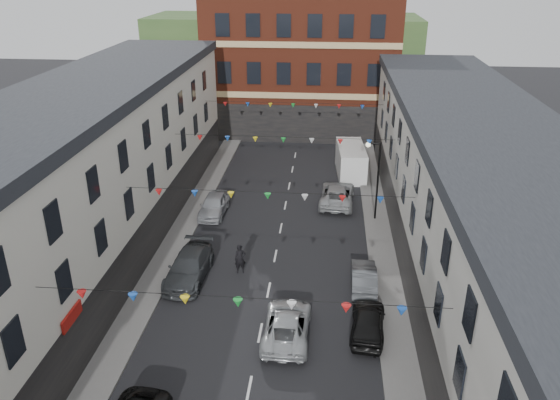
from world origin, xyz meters
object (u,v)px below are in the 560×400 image
(car_left_e, at_px, (214,205))
(moving_car, at_px, (287,325))
(car_left_d, at_px, (189,267))
(car_right_d, at_px, (368,322))
(car_right_e, at_px, (364,277))
(car_right_f, at_px, (337,194))
(pedestrian, at_px, (240,259))
(white_van, at_px, (351,161))
(street_lamp, at_px, (375,170))

(car_left_e, relative_size, moving_car, 0.90)
(car_left_d, xyz_separation_m, car_right_d, (10.39, -4.41, -0.06))
(car_left_d, height_order, car_left_e, car_left_d)
(car_left_e, bearing_deg, car_right_e, -39.14)
(car_right_f, xyz_separation_m, pedestrian, (-5.94, -10.99, 0.18))
(car_left_e, xyz_separation_m, car_right_e, (10.72, -9.12, -0.10))
(car_right_f, relative_size, white_van, 0.93)
(car_right_d, height_order, white_van, white_van)
(car_right_f, height_order, moving_car, car_right_f)
(street_lamp, distance_m, car_left_e, 12.18)
(car_left_d, xyz_separation_m, white_van, (10.12, 18.33, 0.52))
(car_left_d, distance_m, moving_car, 8.02)
(car_right_f, relative_size, moving_car, 1.10)
(pedestrian, bearing_deg, car_left_e, 95.06)
(car_left_d, xyz_separation_m, moving_car, (6.28, -4.98, -0.08))
(street_lamp, relative_size, moving_car, 1.20)
(street_lamp, height_order, car_left_d, street_lamp)
(car_right_e, distance_m, moving_car, 6.41)
(car_left_e, distance_m, moving_car, 15.51)
(car_left_e, xyz_separation_m, car_right_f, (9.23, 2.86, -0.00))
(car_left_d, bearing_deg, car_right_f, 55.14)
(white_van, bearing_deg, pedestrian, -116.24)
(street_lamp, height_order, car_right_f, street_lamp)
(car_left_e, height_order, car_right_f, car_left_e)
(car_left_d, distance_m, white_van, 20.94)
(car_right_e, bearing_deg, car_left_d, 0.59)
(car_left_d, bearing_deg, moving_car, -36.51)
(car_left_e, xyz_separation_m, pedestrian, (3.28, -8.13, 0.18))
(car_right_f, height_order, white_van, white_van)
(street_lamp, xyz_separation_m, car_right_e, (-1.05, -9.19, -3.23))
(car_left_d, bearing_deg, car_left_e, 93.96)
(car_right_d, bearing_deg, pedestrian, -30.19)
(street_lamp, xyz_separation_m, car_right_d, (-1.05, -13.54, -3.19))
(car_right_d, relative_size, pedestrian, 2.22)
(moving_car, bearing_deg, pedestrian, -59.92)
(car_right_f, bearing_deg, white_van, -96.81)
(street_lamp, xyz_separation_m, car_right_f, (-2.54, 2.79, -3.14))
(car_left_e, height_order, car_right_e, car_left_e)
(car_right_e, distance_m, white_van, 18.41)
(car_left_d, relative_size, moving_car, 1.07)
(car_right_d, height_order, pedestrian, pedestrian)
(moving_car, bearing_deg, car_left_e, -64.11)
(moving_car, xyz_separation_m, white_van, (3.83, 23.31, 0.61))
(car_left_d, xyz_separation_m, car_left_e, (-0.32, 9.05, -0.01))
(moving_car, height_order, white_van, white_van)
(car_left_d, distance_m, car_right_d, 11.29)
(car_right_e, bearing_deg, car_left_e, -39.45)
(pedestrian, bearing_deg, car_right_e, -24.48)
(car_left_d, height_order, car_right_f, car_left_d)
(street_lamp, distance_m, white_van, 9.66)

